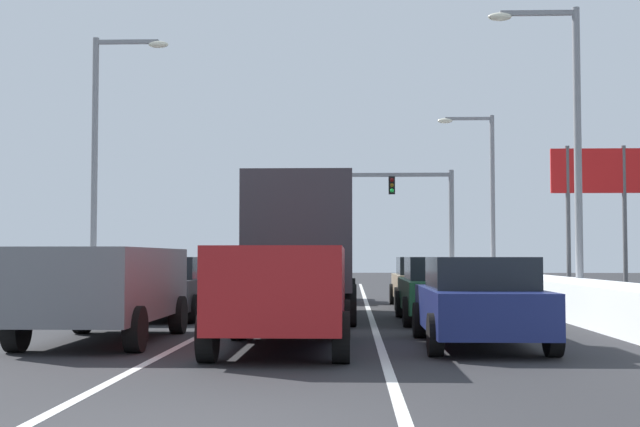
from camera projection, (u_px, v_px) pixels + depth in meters
The scene contains 19 objects.
ground_plane at pixel (306, 314), 23.17m from camera, with size 120.00×120.00×0.00m, color #28282B.
lane_stripe_between_right_lane_and_center_lane at pixel (367, 305), 27.02m from camera, with size 0.14×43.15×0.01m, color silver.
lane_stripe_between_center_lane_and_left_lane at pixel (259, 305), 27.14m from camera, with size 0.14×43.15×0.01m, color silver.
snow_bank_right_shoulder at pixel (538, 291), 26.85m from camera, with size 1.75×43.15×0.90m, color white.
snow_bank_left_shoulder at pixel (91, 296), 27.35m from camera, with size 1.21×43.15×0.56m, color white.
sedan_navy_right_lane_nearest at pixel (479, 301), 14.66m from camera, with size 2.00×4.50×1.51m.
sedan_green_right_lane_second at pixel (442, 289), 20.19m from camera, with size 2.00×4.50×1.51m.
sedan_tan_right_lane_third at pixel (425, 282), 26.03m from camera, with size 2.00×4.50×1.51m.
suv_red_center_lane_nearest at pixel (284, 287), 14.07m from camera, with size 2.16×4.90×1.67m.
box_truck_center_lane_second at pixel (305, 241), 21.36m from camera, with size 2.53×7.20×3.36m.
sedan_maroon_center_lane_third at pixel (322, 279), 29.53m from camera, with size 2.00×4.50×1.51m.
suv_gray_left_lane_nearest at pixel (106, 285), 15.46m from camera, with size 2.16×4.90×1.67m.
sedan_charcoal_left_lane_second at pixel (168, 287), 21.32m from camera, with size 2.00×4.50×1.51m.
sedan_silver_left_lane_third at pixel (205, 281), 26.91m from camera, with size 2.00×4.50×1.51m.
traffic_light_gantry at pixel (408, 202), 46.72m from camera, with size 7.54×0.47×6.20m.
street_lamp_right_mid at pixel (566, 129), 25.12m from camera, with size 2.66×0.36×8.79m.
street_lamp_right_far at pixel (485, 185), 40.76m from camera, with size 2.66×0.36×8.20m.
street_lamp_left_mid at pixel (104, 145), 30.06m from camera, with size 2.66×0.36×9.16m.
roadside_sign_right at pixel (596, 187), 31.02m from camera, with size 3.20×0.16×5.50m.
Camera 1 is at (1.21, -7.55, 1.51)m, focal length 48.69 mm.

